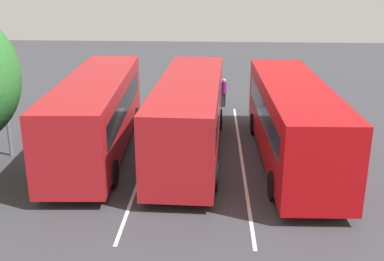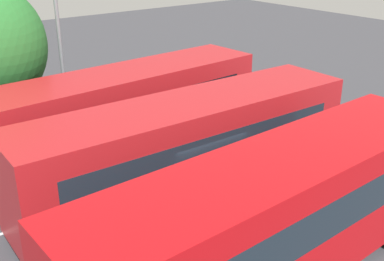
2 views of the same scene
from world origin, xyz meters
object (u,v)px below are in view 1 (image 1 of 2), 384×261
bus_far_left (292,119)px  bus_center_left (190,113)px  pedestrian (224,90)px  street_lamp (3,40)px  bus_center_right (97,112)px

bus_far_left → bus_center_left: size_ratio=1.00×
pedestrian → street_lamp: size_ratio=0.19×
pedestrian → street_lamp: bearing=-89.4°
bus_center_right → bus_center_left: bearing=-93.3°
bus_center_left → bus_center_right: (0.00, 4.05, 0.00)m
bus_far_left → pedestrian: 8.83m
street_lamp → bus_far_left: bearing=-3.6°
bus_center_left → pedestrian: (7.73, -1.54, -0.84)m
bus_center_right → street_lamp: (-0.69, 3.46, 3.18)m
bus_center_right → pedestrian: bearing=-39.2°
bus_far_left → bus_center_right: same height
pedestrian → bus_center_left: bearing=-53.5°
bus_center_right → street_lamp: size_ratio=1.29×
bus_center_left → street_lamp: size_ratio=1.28×
bus_center_left → bus_center_right: 4.05m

